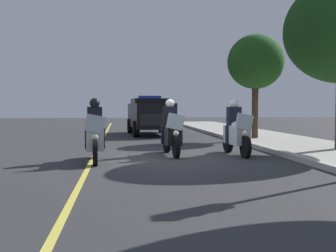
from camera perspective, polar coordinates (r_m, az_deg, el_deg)
The scene contains 9 objects.
ground_plane at distance 11.46m, azimuth 0.25°, elevation -4.60°, with size 80.00×80.00×0.00m, color #333335.
curb_strip at distance 12.36m, azimuth 16.17°, elevation -3.82°, with size 48.00×0.24×0.15m, color #B7B5AD.
lane_stripe_center at distance 11.39m, azimuth -10.89°, elevation -4.67°, with size 48.00×0.12×0.01m, color #E0D14C.
police_motorcycle_lead_left at distance 10.70m, azimuth -10.61°, elevation -1.42°, with size 2.14×0.61×1.72m.
police_motorcycle_lead_right at distance 11.94m, azimuth 0.44°, elevation -0.93°, with size 2.14×0.61×1.72m.
police_motorcycle_trailing at distance 12.12m, azimuth 9.90°, elevation -0.91°, with size 2.14×0.61×1.72m.
police_suv at distance 20.58m, azimuth -2.66°, elevation 1.69°, with size 5.01×2.32×2.05m.
cyclist_background at distance 26.73m, azimuth 0.49°, elevation 1.49°, with size 1.76×0.33×1.69m.
tree_far_back at distance 17.72m, azimuth 12.64°, elevation 9.04°, with size 2.45×2.45×4.53m.
Camera 1 is at (11.27, -1.45, 1.49)m, focal length 41.80 mm.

